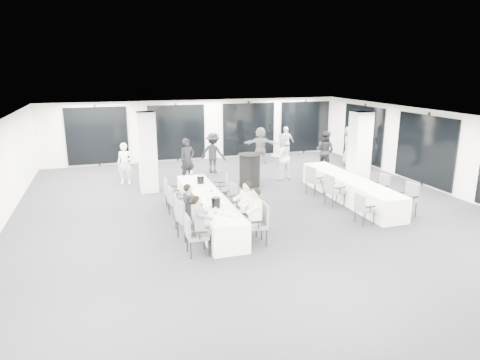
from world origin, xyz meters
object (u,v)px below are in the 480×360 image
Objects in this scene: chair_main_left_second at (185,217)px; standing_guest_a at (187,157)px; banquet_table_main at (208,208)px; chair_side_left_near at (363,207)px; chair_side_left_far at (314,179)px; standing_guest_b at (282,154)px; chair_side_left_mid at (333,188)px; ice_bucket_far at (200,180)px; chair_main_right_far at (222,186)px; standing_guest_h at (325,148)px; chair_main_right_mid at (240,202)px; ice_bucket_near at (216,203)px; standing_guest_c at (213,150)px; chair_side_right_far at (356,176)px; chair_main_right_second at (251,213)px; banquet_table_side at (349,189)px; standing_guest_d at (286,141)px; chair_side_right_near at (408,197)px; chair_main_right_near at (259,221)px; chair_main_left_fourth at (175,199)px; standing_guest_f at (261,143)px; chair_main_left_near at (194,232)px; standing_guest_g at (125,161)px; standing_guest_e at (349,143)px; chair_side_right_mid at (381,187)px; chair_main_right_fourth at (230,196)px; cocktail_table at (250,170)px; chair_main_left_far at (170,191)px; chair_main_left_mid at (180,209)px.

standing_guest_a reaches higher than chair_main_left_second.
chair_side_left_near is (4.06, -1.53, 0.11)m from banquet_table_main.
standing_guest_b is (-0.23, 2.28, 0.45)m from chair_side_left_far.
chair_side_left_mid reaches higher than ice_bucket_far.
standing_guest_h is at bearing -48.56° from chair_main_right_far.
chair_main_right_mid is at bearing -168.34° from chair_main_right_far.
standing_guest_c is at bearing 76.62° from ice_bucket_near.
chair_side_left_far reaches higher than chair_side_right_far.
chair_main_right_second is at bearing -99.00° from chair_side_left_near.
chair_side_right_far is (5.72, 1.43, 0.15)m from banquet_table_main.
banquet_table_side is 6.83m from standing_guest_d.
standing_guest_b is 4.42m from ice_bucket_far.
chair_main_right_second is 4.89m from chair_side_right_near.
banquet_table_side is 2.46× the size of standing_guest_b.
ice_bucket_far is (-0.20, -3.22, -0.07)m from standing_guest_a.
chair_main_left_second reaches higher than chair_side_left_far.
chair_main_right_mid is (0.00, 0.96, 0.01)m from chair_main_right_second.
standing_guest_h reaches higher than chair_main_right_near.
chair_main_left_fourth is at bearing 51.48° from chair_main_right_second.
chair_side_right_far is 0.49× the size of standing_guest_a.
chair_main_right_second is 3.23m from chair_side_left_near.
chair_side_left_far is 5.35m from standing_guest_f.
chair_side_left_mid reaches higher than chair_main_left_near.
ice_bucket_near is at bearing -161.92° from banquet_table_side.
standing_guest_g is at bearing 121.06° from ice_bucket_far.
chair_side_left_mid is 3.91× the size of ice_bucket_near.
chair_main_left_second is at bearing -100.01° from chair_side_left_near.
standing_guest_e reaches higher than ice_bucket_far.
standing_guest_b is (2.99, 2.26, 0.46)m from chair_main_right_far.
chair_side_left_mid is at bearing 113.60° from chair_main_left_near.
chair_main_right_far reaches higher than chair_side_right_far.
chair_side_right_mid is 4.22m from standing_guest_b.
standing_guest_a is at bearing 169.12° from chair_main_left_near.
standing_guest_d is 6.72× the size of ice_bucket_near.
chair_main_right_fourth is at bearing 179.72° from banquet_table_side.
chair_main_left_second is at bearing -163.91° from banquet_table_side.
chair_side_right_far is 0.52× the size of standing_guest_g.
standing_guest_e is (8.43, 6.15, 0.41)m from chair_main_left_second.
standing_guest_c is at bearing 123.48° from banquet_table_side.
chair_side_right_far is at bearing -5.68° from standing_guest_g.
standing_guest_h is at bearing 15.83° from standing_guest_g.
cocktail_table is 2.42m from chair_side_left_far.
standing_guest_b reaches higher than ice_bucket_near.
standing_guest_e is 7.74× the size of ice_bucket_near.
chair_side_left_mid reaches higher than chair_side_right_near.
chair_main_right_mid reaches higher than chair_side_left_mid.
chair_main_left_far reaches higher than chair_main_right_fourth.
banquet_table_side is 6.33m from standing_guest_f.
chair_main_left_mid is 6.27m from standing_guest_c.
standing_guest_h is at bearing 42.26° from ice_bucket_near.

